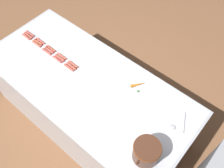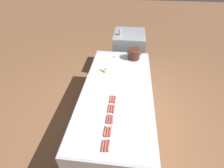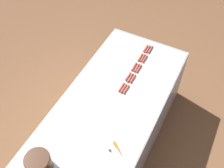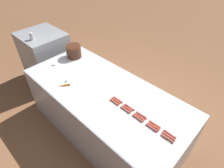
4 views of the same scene
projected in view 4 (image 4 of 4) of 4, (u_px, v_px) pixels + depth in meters
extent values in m
plane|color=brown|center=(105.00, 129.00, 3.00)|extent=(20.00, 20.00, 0.00)
cube|color=#ADAFB5|center=(104.00, 112.00, 2.73)|extent=(1.09, 2.40, 0.86)
cube|color=silver|center=(104.00, 90.00, 2.45)|extent=(1.06, 2.35, 0.00)
cube|color=#939599|center=(47.00, 58.00, 3.69)|extent=(0.72, 0.82, 1.04)
cylinder|color=#AD4F40|center=(167.00, 138.00, 1.87)|extent=(0.03, 0.13, 0.02)
sphere|color=#AD4F40|center=(173.00, 142.00, 1.83)|extent=(0.02, 0.02, 0.02)
sphere|color=#AD4F40|center=(162.00, 134.00, 1.90)|extent=(0.02, 0.02, 0.02)
cylinder|color=#B94D41|center=(152.00, 128.00, 1.97)|extent=(0.03, 0.13, 0.02)
sphere|color=#B94D41|center=(157.00, 131.00, 1.94)|extent=(0.02, 0.02, 0.02)
sphere|color=#B94D41|center=(147.00, 124.00, 2.00)|extent=(0.02, 0.02, 0.02)
cylinder|color=#AD4D38|center=(138.00, 118.00, 2.07)|extent=(0.03, 0.13, 0.02)
sphere|color=#AD4D38|center=(142.00, 121.00, 2.03)|extent=(0.02, 0.02, 0.02)
sphere|color=#AD4D38|center=(133.00, 115.00, 2.10)|extent=(0.02, 0.02, 0.02)
cylinder|color=#B2543D|center=(125.00, 110.00, 2.16)|extent=(0.03, 0.13, 0.02)
sphere|color=#B2543D|center=(130.00, 113.00, 2.13)|extent=(0.02, 0.02, 0.02)
sphere|color=#B2543D|center=(121.00, 107.00, 2.20)|extent=(0.02, 0.02, 0.02)
cylinder|color=#B7513C|center=(114.00, 102.00, 2.26)|extent=(0.03, 0.13, 0.02)
sphere|color=#B7513C|center=(118.00, 104.00, 2.23)|extent=(0.02, 0.02, 0.02)
sphere|color=#B7513C|center=(110.00, 100.00, 2.29)|extent=(0.02, 0.02, 0.02)
cylinder|color=#AD4C40|center=(169.00, 136.00, 1.89)|extent=(0.03, 0.13, 0.02)
sphere|color=#AD4C40|center=(174.00, 140.00, 1.85)|extent=(0.02, 0.02, 0.02)
sphere|color=#AD4C40|center=(163.00, 133.00, 1.92)|extent=(0.02, 0.02, 0.02)
cylinder|color=#B34F39|center=(154.00, 126.00, 1.98)|extent=(0.03, 0.13, 0.02)
sphere|color=#B34F39|center=(158.00, 130.00, 1.95)|extent=(0.02, 0.02, 0.02)
sphere|color=#B34F39|center=(149.00, 123.00, 2.02)|extent=(0.02, 0.02, 0.02)
cylinder|color=#AC4A3E|center=(139.00, 117.00, 2.08)|extent=(0.03, 0.13, 0.02)
sphere|color=#AC4A3E|center=(144.00, 120.00, 2.05)|extent=(0.02, 0.02, 0.02)
sphere|color=#AC4A3E|center=(135.00, 114.00, 2.12)|extent=(0.02, 0.02, 0.02)
cylinder|color=#B24C3F|center=(127.00, 108.00, 2.18)|extent=(0.03, 0.13, 0.02)
sphere|color=#B24C3F|center=(131.00, 111.00, 2.15)|extent=(0.02, 0.02, 0.02)
sphere|color=#B24C3F|center=(123.00, 105.00, 2.22)|extent=(0.02, 0.02, 0.02)
cylinder|color=#AE4E40|center=(116.00, 101.00, 2.28)|extent=(0.03, 0.13, 0.02)
sphere|color=#AE4E40|center=(120.00, 103.00, 2.25)|extent=(0.02, 0.02, 0.02)
sphere|color=#AE4E40|center=(112.00, 98.00, 2.31)|extent=(0.02, 0.02, 0.02)
cylinder|color=#AF4E3D|center=(170.00, 134.00, 1.91)|extent=(0.03, 0.13, 0.02)
sphere|color=#AF4E3D|center=(175.00, 138.00, 1.87)|extent=(0.02, 0.02, 0.02)
sphere|color=#AF4E3D|center=(164.00, 131.00, 1.94)|extent=(0.02, 0.02, 0.02)
cylinder|color=#AE533A|center=(155.00, 124.00, 2.00)|extent=(0.03, 0.13, 0.02)
sphere|color=#AE533A|center=(160.00, 128.00, 1.97)|extent=(0.02, 0.02, 0.02)
sphere|color=#AE533A|center=(150.00, 121.00, 2.04)|extent=(0.02, 0.02, 0.02)
cylinder|color=#B94B3D|center=(141.00, 115.00, 2.10)|extent=(0.03, 0.13, 0.02)
sphere|color=#B94B3D|center=(146.00, 118.00, 2.07)|extent=(0.02, 0.02, 0.02)
sphere|color=#B94B3D|center=(137.00, 112.00, 2.14)|extent=(0.02, 0.02, 0.02)
cylinder|color=#B1463B|center=(129.00, 107.00, 2.20)|extent=(0.03, 0.13, 0.02)
sphere|color=#B1463B|center=(134.00, 110.00, 2.16)|extent=(0.02, 0.02, 0.02)
sphere|color=#B1463B|center=(125.00, 105.00, 2.23)|extent=(0.02, 0.02, 0.02)
cylinder|color=#B14E3C|center=(118.00, 100.00, 2.29)|extent=(0.02, 0.13, 0.02)
sphere|color=#B14E3C|center=(122.00, 102.00, 2.26)|extent=(0.02, 0.02, 0.02)
sphere|color=#B14E3C|center=(114.00, 97.00, 2.33)|extent=(0.02, 0.02, 0.02)
cylinder|color=#472616|center=(74.00, 51.00, 3.02)|extent=(0.23, 0.23, 0.21)
torus|color=brown|center=(73.00, 46.00, 2.96)|extent=(0.24, 0.24, 0.03)
torus|color=#472616|center=(68.00, 53.00, 2.94)|extent=(0.07, 0.02, 0.07)
torus|color=#472616|center=(79.00, 48.00, 3.07)|extent=(0.07, 0.02, 0.07)
cylinder|color=#B7B7BC|center=(45.00, 67.00, 2.85)|extent=(0.20, 0.11, 0.01)
ellipsoid|color=#B7B7BC|center=(54.00, 65.00, 2.88)|extent=(0.08, 0.09, 0.02)
cone|color=orange|center=(64.00, 85.00, 2.50)|extent=(0.16, 0.12, 0.03)
sphere|color=#387F2D|center=(66.00, 81.00, 2.56)|extent=(0.02, 0.02, 0.02)
cylinder|color=#BCBCC1|center=(31.00, 36.00, 3.13)|extent=(0.07, 0.07, 0.12)
cylinder|color=silver|center=(30.00, 33.00, 3.09)|extent=(0.06, 0.06, 0.00)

